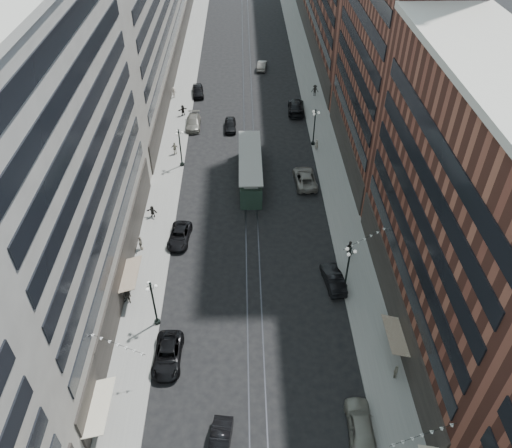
{
  "coord_description": "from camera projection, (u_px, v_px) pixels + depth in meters",
  "views": [
    {
      "loc": [
        -0.7,
        -2.33,
        37.6
      ],
      "look_at": [
        0.34,
        36.49,
        5.0
      ],
      "focal_mm": 35.0,
      "sensor_mm": 36.0,
      "label": 1
    }
  ],
  "objects": [
    {
      "name": "lamppost_sw_mid",
      "position": [
        180.0,
        146.0,
        65.9
      ],
      "size": [
        1.03,
        1.14,
        5.52
      ],
      "color": "black",
      "rests_on": "sidewalk_west"
    },
    {
      "name": "lamppost_sw_far",
      "position": [
        154.0,
        302.0,
        45.23
      ],
      "size": [
        1.03,
        1.14,
        5.52
      ],
      "color": "black",
      "rests_on": "sidewalk_west"
    },
    {
      "name": "car_11",
      "position": [
        305.0,
        178.0,
        64.3
      ],
      "size": [
        2.95,
        5.89,
        1.6
      ],
      "primitive_type": "imported",
      "rotation": [
        0.0,
        0.0,
        3.19
      ],
      "color": "slate",
      "rests_on": "ground"
    },
    {
      "name": "pedestrian_5",
      "position": [
        152.0,
        211.0,
        58.86
      ],
      "size": [
        1.44,
        0.83,
        1.5
      ],
      "primitive_type": "imported",
      "rotation": [
        0.0,
        0.0,
        -0.33
      ],
      "color": "black",
      "rests_on": "sidewalk_west"
    },
    {
      "name": "building_east_tower",
      "position": [
        400.0,
        0.0,
        55.7
      ],
      "size": [
        8.0,
        26.0,
        42.0
      ],
      "primitive_type": "cube",
      "color": "brown",
      "rests_on": "ground"
    },
    {
      "name": "pedestrian_8",
      "position": [
        316.0,
        144.0,
        70.44
      ],
      "size": [
        0.66,
        0.52,
        1.6
      ],
      "primitive_type": "imported",
      "rotation": [
        0.0,
        0.0,
        3.4
      ],
      "color": "#B8AC99",
      "rests_on": "sidewalk_east"
    },
    {
      "name": "car_2",
      "position": [
        168.0,
        355.0,
        43.65
      ],
      "size": [
        2.49,
        5.24,
        1.44
      ],
      "primitive_type": "imported",
      "rotation": [
        0.0,
        0.0,
        -0.02
      ],
      "color": "black",
      "rests_on": "ground"
    },
    {
      "name": "car_8",
      "position": [
        193.0,
        122.0,
        75.7
      ],
      "size": [
        2.23,
        5.3,
        1.53
      ],
      "primitive_type": "imported",
      "rotation": [
        0.0,
        0.0,
        0.02
      ],
      "color": "slate",
      "rests_on": "ground"
    },
    {
      "name": "building_west_mid",
      "position": [
        51.0,
        172.0,
        41.89
      ],
      "size": [
        8.0,
        36.0,
        28.0
      ],
      "primitive_type": "cube",
      "color": "#A49F92",
      "rests_on": "ground"
    },
    {
      "name": "car_10",
      "position": [
        333.0,
        279.0,
        50.62
      ],
      "size": [
        2.27,
        4.89,
        1.55
      ],
      "primitive_type": "imported",
      "rotation": [
        0.0,
        0.0,
        3.28
      ],
      "color": "black",
      "rests_on": "ground"
    },
    {
      "name": "building_east_mid",
      "position": [
        466.0,
        222.0,
        40.04
      ],
      "size": [
        8.0,
        30.0,
        24.0
      ],
      "primitive_type": "cube",
      "color": "brown",
      "rests_on": "ground"
    },
    {
      "name": "car_13",
      "position": [
        230.0,
        125.0,
        75.18
      ],
      "size": [
        1.77,
        4.28,
        1.45
      ],
      "primitive_type": "imported",
      "rotation": [
        0.0,
        0.0,
        0.01
      ],
      "color": "black",
      "rests_on": "ground"
    },
    {
      "name": "pedestrian_extra_1",
      "position": [
        183.0,
        110.0,
        78.21
      ],
      "size": [
        1.58,
        1.28,
        1.72
      ],
      "primitive_type": "imported",
      "rotation": [
        0.0,
        0.0,
        3.74
      ],
      "color": "black",
      "rests_on": "sidewalk_west"
    },
    {
      "name": "pedestrian_6",
      "position": [
        175.0,
        148.0,
        69.46
      ],
      "size": [
        1.07,
        0.52,
        1.8
      ],
      "primitive_type": "imported",
      "rotation": [
        0.0,
        0.0,
        3.18
      ],
      "color": "#A8A28B",
      "rests_on": "sidewalk_west"
    },
    {
      "name": "car_7",
      "position": [
        179.0,
        236.0,
        55.86
      ],
      "size": [
        2.69,
        5.06,
        1.35
      ],
      "primitive_type": "imported",
      "rotation": [
        0.0,
        0.0,
        -0.09
      ],
      "color": "black",
      "rests_on": "ground"
    },
    {
      "name": "car_14",
      "position": [
        262.0,
        65.0,
        92.48
      ],
      "size": [
        2.13,
        4.6,
        1.46
      ],
      "primitive_type": "imported",
      "rotation": [
        0.0,
        0.0,
        3.01
      ],
      "color": "slate",
      "rests_on": "ground"
    },
    {
      "name": "pedestrian_extra_2",
      "position": [
        174.0,
        93.0,
        83.01
      ],
      "size": [
        1.12,
        1.14,
        1.76
      ],
      "primitive_type": "imported",
      "rotation": [
        0.0,
        0.0,
        0.81
      ],
      "color": "#AD9F90",
      "rests_on": "sidewalk_west"
    },
    {
      "name": "pedestrian_7",
      "position": [
        350.0,
        247.0,
        54.0
      ],
      "size": [
        0.89,
        0.82,
        1.62
      ],
      "primitive_type": "imported",
      "rotation": [
        0.0,
        0.0,
        2.49
      ],
      "color": "black",
      "rests_on": "sidewalk_east"
    },
    {
      "name": "car_5",
      "position": [
        220.0,
        444.0,
        37.59
      ],
      "size": [
        2.05,
        4.5,
        1.43
      ],
      "primitive_type": "imported",
      "rotation": [
        0.0,
        0.0,
        -0.13
      ],
      "color": "black",
      "rests_on": "ground"
    },
    {
      "name": "pedestrian_2",
      "position": [
        127.0,
        296.0,
        48.43
      ],
      "size": [
        1.0,
        0.7,
        1.87
      ],
      "primitive_type": "imported",
      "rotation": [
        0.0,
        0.0,
        -0.23
      ],
      "color": "black",
      "rests_on": "sidewalk_west"
    },
    {
      "name": "sidewalk_west",
      "position": [
        179.0,
        114.0,
        79.29
      ],
      "size": [
        4.0,
        180.0,
        0.15
      ],
      "primitive_type": "cube",
      "color": "gray",
      "rests_on": "ground"
    },
    {
      "name": "lamppost_se_far",
      "position": [
        348.0,
        267.0,
        48.67
      ],
      "size": [
        1.03,
        1.14,
        5.52
      ],
      "color": "black",
      "rests_on": "sidewalk_east"
    },
    {
      "name": "sidewalk_east",
      "position": [
        317.0,
        112.0,
        79.75
      ],
      "size": [
        4.0,
        180.0,
        0.15
      ],
      "primitive_type": "cube",
      "color": "gray",
      "rests_on": "ground"
    },
    {
      "name": "lamppost_se_mid",
      "position": [
        314.0,
        126.0,
        70.11
      ],
      "size": [
        1.03,
        1.14,
        5.52
      ],
      "color": "black",
      "rests_on": "sidewalk_east"
    },
    {
      "name": "car_12",
      "position": [
        296.0,
        107.0,
        79.39
      ],
      "size": [
        2.91,
        6.3,
        1.78
      ],
      "primitive_type": "imported",
      "rotation": [
        0.0,
        0.0,
        3.07
      ],
      "color": "black",
      "rests_on": "ground"
    },
    {
      "name": "car_4",
      "position": [
        361.0,
        425.0,
        38.61
      ],
      "size": [
        2.12,
        5.0,
        1.69
      ],
      "primitive_type": "imported",
      "rotation": [
        0.0,
        0.0,
        3.12
      ],
      "color": "gray",
      "rests_on": "ground"
    },
    {
      "name": "rail_west",
      "position": [
        244.0,
        113.0,
        79.55
      ],
      "size": [
        0.12,
        180.0,
        0.02
      ],
      "primitive_type": "cube",
      "color": "#2D2D33",
      "rests_on": "ground"
    },
    {
      "name": "pedestrian_extra_0",
      "position": [
        141.0,
        243.0,
        54.41
      ],
      "size": [
        0.47,
        1.0,
        1.71
      ],
      "primitive_type": "imported",
      "rotation": [
        0.0,
        0.0,
        1.56
      ],
      "color": "#ABA08D",
      "rests_on": "sidewalk_west"
    },
    {
      "name": "pedestrian_9",
      "position": [
        315.0,
        90.0,
        83.49
      ],
      "size": [
        1.23,
        0.53,
        1.89
      ],
      "primitive_type": "imported",
      "rotation": [
        0.0,
        0.0,
        0.02
      ],
      "color": "black",
      "rests_on": "sidewalk_east"
    },
    {
      "name": "ground",
      "position": [
        249.0,
        146.0,
        71.91
      ],
      "size": [
        220.0,
        220.0,
        0.0
      ],
      "primitive_type": "plane",
      "color": "black",
      "rests_on": "ground"
    },
    {
      "name": "car_9",
      "position": [
        198.0,
        91.0,
        84.05
      ],
      "size": [
        2.31,
        4.77,
        1.57
      ],
      "primitive_type": "imported",
      "rotation": [
        0.0,
        0.0,
        0.1
      ],
      "color": "black",
      "rests_on": "ground"
    },
    {
      "name": "pedestrian_4",
      "position": [
        396.0,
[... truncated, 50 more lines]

